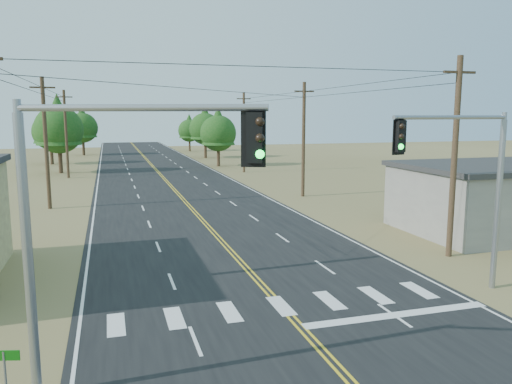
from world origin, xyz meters
name	(u,v)px	position (x,y,z in m)	size (l,w,h in m)	color
road	(189,206)	(0.00, 30.00, 0.01)	(15.00, 200.00, 0.02)	black
utility_pole_left_mid	(46,142)	(-10.50, 32.00, 5.12)	(1.80, 0.30, 10.00)	#4C3826
utility_pole_left_far	(66,133)	(-10.50, 52.00, 5.12)	(1.80, 0.30, 10.00)	#4C3826
utility_pole_right_near	(454,156)	(10.50, 12.00, 5.12)	(1.80, 0.30, 10.00)	#4C3826
utility_pole_right_mid	(304,139)	(10.50, 32.00, 5.12)	(1.80, 0.30, 10.00)	#4C3826
utility_pole_right_far	(244,132)	(10.50, 52.00, 5.12)	(1.80, 0.30, 10.00)	#4C3826
signal_mast_left	(92,203)	(-6.42, 3.35, 5.06)	(5.61, 2.52, 7.50)	gray
signal_mast_right	(472,173)	(7.46, 7.08, 4.90)	(5.88, 1.55, 7.25)	gray
street_sign	(6,383)	(-8.29, 2.00, 1.51)	(0.65, 0.19, 2.25)	gray
tree_left_near	(58,125)	(-11.75, 57.55, 6.01)	(5.90, 5.90, 9.83)	#3F2D1E
tree_left_mid	(50,128)	(-14.00, 70.21, 5.30)	(5.20, 5.20, 8.67)	#3F2D1E
tree_left_far	(82,125)	(-10.25, 87.00, 5.50)	(5.39, 5.39, 8.99)	#3F2D1E
tree_right_near	(218,130)	(9.00, 60.35, 5.17)	(5.08, 5.08, 8.46)	#3F2D1E
tree_right_mid	(205,126)	(9.89, 74.77, 5.46)	(5.36, 5.36, 8.93)	#3F2D1E
tree_right_far	(189,128)	(9.89, 91.72, 4.60)	(4.51, 4.51, 7.52)	#3F2D1E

